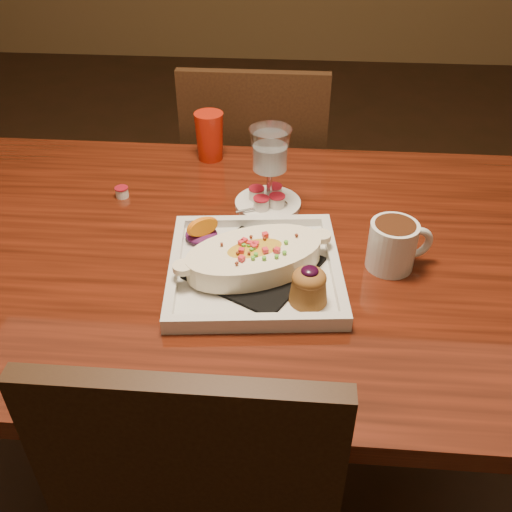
# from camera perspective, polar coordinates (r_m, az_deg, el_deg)

# --- Properties ---
(floor) EXTENTS (7.00, 7.00, 0.00)m
(floor) POSITION_cam_1_polar(r_m,az_deg,el_deg) (1.70, -1.73, -19.92)
(floor) COLOR black
(floor) RESTS_ON ground
(table) EXTENTS (1.50, 0.90, 0.75)m
(table) POSITION_cam_1_polar(r_m,az_deg,el_deg) (1.21, -2.29, -2.71)
(table) COLOR #621D0E
(table) RESTS_ON floor
(chair_far) EXTENTS (0.42, 0.42, 0.93)m
(chair_far) POSITION_cam_1_polar(r_m,az_deg,el_deg) (1.81, 0.05, 6.46)
(chair_far) COLOR black
(chair_far) RESTS_ON floor
(plate) EXTENTS (0.35, 0.35, 0.08)m
(plate) POSITION_cam_1_polar(r_m,az_deg,el_deg) (1.05, 0.14, -0.69)
(plate) COLOR silver
(plate) RESTS_ON table
(coffee_mug) EXTENTS (0.13, 0.09, 0.10)m
(coffee_mug) POSITION_cam_1_polar(r_m,az_deg,el_deg) (1.10, 13.63, 1.22)
(coffee_mug) COLOR silver
(coffee_mug) RESTS_ON table
(goblet) EXTENTS (0.09, 0.09, 0.19)m
(goblet) POSITION_cam_1_polar(r_m,az_deg,el_deg) (1.21, 1.41, 10.12)
(goblet) COLOR silver
(goblet) RESTS_ON table
(saucer) EXTENTS (0.15, 0.15, 0.10)m
(saucer) POSITION_cam_1_polar(r_m,az_deg,el_deg) (1.27, 1.12, 5.47)
(saucer) COLOR silver
(saucer) RESTS_ON table
(creamer_loose) EXTENTS (0.03, 0.03, 0.02)m
(creamer_loose) POSITION_cam_1_polar(r_m,az_deg,el_deg) (1.34, -13.26, 6.25)
(creamer_loose) COLOR white
(creamer_loose) RESTS_ON table
(red_tumbler) EXTENTS (0.07, 0.07, 0.12)m
(red_tumbler) POSITION_cam_1_polar(r_m,az_deg,el_deg) (1.45, -4.66, 11.84)
(red_tumbler) COLOR red
(red_tumbler) RESTS_ON table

